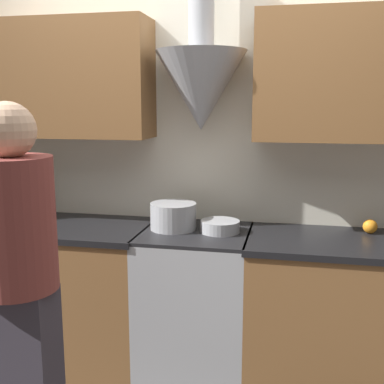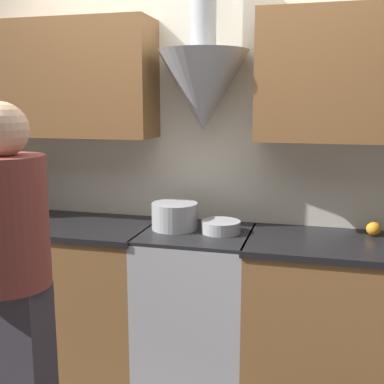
{
  "view_description": "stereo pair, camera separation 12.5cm",
  "coord_description": "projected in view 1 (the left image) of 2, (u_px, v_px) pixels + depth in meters",
  "views": [
    {
      "loc": [
        0.53,
        -2.31,
        1.66
      ],
      "look_at": [
        0.0,
        0.22,
        1.18
      ],
      "focal_mm": 45.0,
      "sensor_mm": 36.0,
      "label": 1
    },
    {
      "loc": [
        0.65,
        -2.28,
        1.66
      ],
      "look_at": [
        0.0,
        0.22,
        1.18
      ],
      "focal_mm": 45.0,
      "sensor_mm": 36.0,
      "label": 2
    }
  ],
  "objects": [
    {
      "name": "counter_right",
      "position": [
        337.0,
        319.0,
        2.69
      ],
      "size": [
        1.02,
        0.62,
        0.93
      ],
      "color": "brown",
      "rests_on": "ground_plane"
    },
    {
      "name": "wine_bottle_5",
      "position": [
        18.0,
        197.0,
        3.04
      ],
      "size": [
        0.08,
        0.08,
        0.34
      ],
      "color": "black",
      "rests_on": "counter_left"
    },
    {
      "name": "counter_left",
      "position": [
        39.0,
        293.0,
        3.06
      ],
      "size": [
        1.44,
        0.62,
        0.93
      ],
      "color": "brown",
      "rests_on": "ground_plane"
    },
    {
      "name": "orange_fruit",
      "position": [
        370.0,
        226.0,
        2.72
      ],
      "size": [
        0.08,
        0.08,
        0.08
      ],
      "color": "orange",
      "rests_on": "counter_right"
    },
    {
      "name": "mixing_bowl",
      "position": [
        220.0,
        226.0,
        2.75
      ],
      "size": [
        0.22,
        0.22,
        0.07
      ],
      "color": "#A8AAAF",
      "rests_on": "stove_range"
    },
    {
      "name": "stock_pot",
      "position": [
        173.0,
        216.0,
        2.81
      ],
      "size": [
        0.27,
        0.27,
        0.15
      ],
      "color": "#A8AAAF",
      "rests_on": "stove_range"
    },
    {
      "name": "person_foreground_left",
      "position": [
        19.0,
        293.0,
        1.87
      ],
      "size": [
        0.32,
        0.32,
        1.67
      ],
      "color": "#38333D",
      "rests_on": "ground_plane"
    },
    {
      "name": "wine_bottle_4",
      "position": [
        4.0,
        196.0,
        3.06
      ],
      "size": [
        0.08,
        0.08,
        0.35
      ],
      "color": "black",
      "rests_on": "counter_left"
    },
    {
      "name": "stove_range",
      "position": [
        196.0,
        307.0,
        2.85
      ],
      "size": [
        0.62,
        0.6,
        0.93
      ],
      "color": "#A8AAAF",
      "rests_on": "ground_plane"
    },
    {
      "name": "wall_back",
      "position": [
        193.0,
        135.0,
        2.94
      ],
      "size": [
        8.4,
        0.53,
        2.6
      ],
      "color": "silver",
      "rests_on": "ground_plane"
    }
  ]
}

